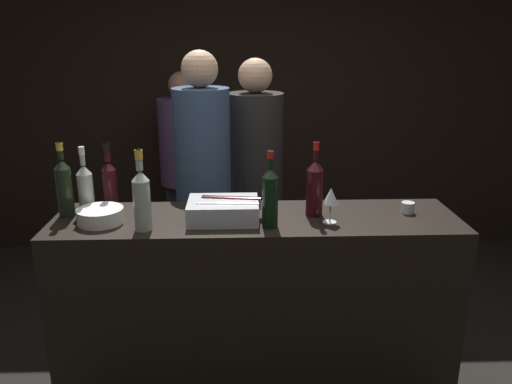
% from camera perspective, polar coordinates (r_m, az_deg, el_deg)
% --- Properties ---
extents(wall_back_chalkboard, '(6.40, 0.06, 2.80)m').
position_cam_1_polar(wall_back_chalkboard, '(4.50, -1.03, 10.86)').
color(wall_back_chalkboard, black).
rests_on(wall_back_chalkboard, ground_plane).
extents(bar_counter, '(1.95, 0.50, 1.08)m').
position_cam_1_polar(bar_counter, '(2.64, 0.02, -13.97)').
color(bar_counter, black).
rests_on(bar_counter, ground_plane).
extents(ice_bin_with_bottles, '(0.35, 0.25, 0.10)m').
position_cam_1_polar(ice_bin_with_bottles, '(2.36, -3.61, -1.97)').
color(ice_bin_with_bottles, '#B7BABF').
rests_on(ice_bin_with_bottles, bar_counter).
extents(bowl_white, '(0.21, 0.21, 0.07)m').
position_cam_1_polar(bowl_white, '(2.43, -17.36, -2.55)').
color(bowl_white, white).
rests_on(bowl_white, bar_counter).
extents(wine_glass, '(0.07, 0.07, 0.17)m').
position_cam_1_polar(wine_glass, '(2.32, 8.54, -0.59)').
color(wine_glass, silver).
rests_on(wine_glass, bar_counter).
extents(candle_votive, '(0.06, 0.06, 0.05)m').
position_cam_1_polar(candle_votive, '(2.57, 16.94, -1.71)').
color(candle_votive, silver).
rests_on(candle_votive, bar_counter).
extents(white_wine_bottle, '(0.07, 0.07, 0.33)m').
position_cam_1_polar(white_wine_bottle, '(2.55, -18.91, 0.49)').
color(white_wine_bottle, '#9EA899').
rests_on(white_wine_bottle, bar_counter).
extents(red_wine_bottle_tall, '(0.08, 0.08, 0.36)m').
position_cam_1_polar(red_wine_bottle_tall, '(2.41, 6.73, 0.64)').
color(red_wine_bottle_tall, black).
rests_on(red_wine_bottle_tall, bar_counter).
extents(red_wine_bottle_burgundy, '(0.07, 0.07, 0.35)m').
position_cam_1_polar(red_wine_bottle_burgundy, '(2.24, 1.63, -0.44)').
color(red_wine_bottle_burgundy, black).
rests_on(red_wine_bottle_burgundy, bar_counter).
extents(rose_wine_bottle, '(0.08, 0.08, 0.37)m').
position_cam_1_polar(rose_wine_bottle, '(2.26, -12.93, -0.62)').
color(rose_wine_bottle, '#9EA899').
rests_on(rose_wine_bottle, bar_counter).
extents(red_wine_bottle_black_foil, '(0.07, 0.07, 0.34)m').
position_cam_1_polar(red_wine_bottle_black_foil, '(2.61, -16.40, 1.23)').
color(red_wine_bottle_black_foil, black).
rests_on(red_wine_bottle_black_foil, bar_counter).
extents(champagne_bottle, '(0.08, 0.08, 0.36)m').
position_cam_1_polar(champagne_bottle, '(2.55, -21.08, 0.65)').
color(champagne_bottle, black).
rests_on(champagne_bottle, bar_counter).
extents(person_in_hoodie, '(0.41, 0.41, 1.65)m').
position_cam_1_polar(person_in_hoodie, '(4.15, -8.12, 3.22)').
color(person_in_hoodie, black).
rests_on(person_in_hoodie, ground_plane).
extents(person_blond_tee, '(0.33, 0.33, 1.84)m').
position_cam_1_polar(person_blond_tee, '(3.02, -6.02, 0.52)').
color(person_blond_tee, black).
rests_on(person_blond_tee, ground_plane).
extents(person_grey_polo, '(0.35, 0.35, 1.79)m').
position_cam_1_polar(person_grey_polo, '(3.24, -0.09, 1.05)').
color(person_grey_polo, black).
rests_on(person_grey_polo, ground_plane).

